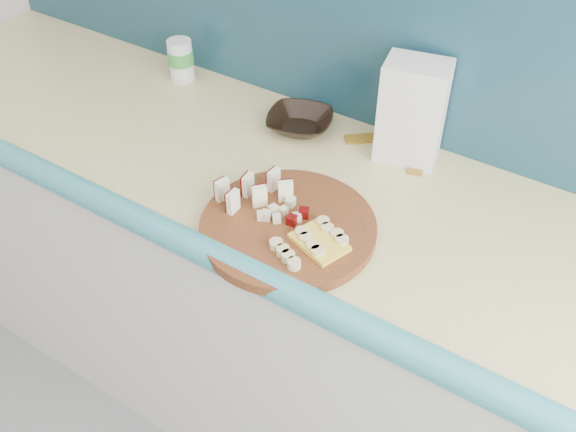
# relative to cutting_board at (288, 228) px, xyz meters

# --- Properties ---
(kitchen_counter) EXTENTS (2.20, 0.63, 0.91)m
(kitchen_counter) POSITION_rel_cutting_board_xyz_m (-0.19, 0.16, -0.46)
(kitchen_counter) COLOR silver
(kitchen_counter) RESTS_ON ground
(backsplash) EXTENTS (2.20, 0.02, 0.50)m
(backsplash) POSITION_rel_cutting_board_xyz_m (-0.19, 0.45, 0.24)
(backsplash) COLOR teal
(backsplash) RESTS_ON kitchen_counter
(cutting_board) EXTENTS (0.47, 0.47, 0.02)m
(cutting_board) POSITION_rel_cutting_board_xyz_m (0.00, 0.00, 0.00)
(cutting_board) COLOR #4E2210
(cutting_board) RESTS_ON kitchen_counter
(apple_wedges) EXTENTS (0.14, 0.14, 0.05)m
(apple_wedges) POSITION_rel_cutting_board_xyz_m (-0.10, 0.02, 0.04)
(apple_wedges) COLOR #FFF7CB
(apple_wedges) RESTS_ON cutting_board
(apple_chunks) EXTENTS (0.05, 0.06, 0.02)m
(apple_chunks) POSITION_rel_cutting_board_xyz_m (-0.02, 0.01, 0.02)
(apple_chunks) COLOR beige
(apple_chunks) RESTS_ON cutting_board
(banana_slices) EXTENTS (0.13, 0.15, 0.02)m
(banana_slices) POSITION_rel_cutting_board_xyz_m (0.07, -0.03, 0.02)
(banana_slices) COLOR #E0C788
(banana_slices) RESTS_ON cutting_board
(brown_bowl) EXTENTS (0.20, 0.20, 0.04)m
(brown_bowl) POSITION_rel_cutting_board_xyz_m (-0.18, 0.33, 0.01)
(brown_bowl) COLOR black
(brown_bowl) RESTS_ON kitchen_counter
(flour_bag) EXTENTS (0.16, 0.13, 0.24)m
(flour_bag) POSITION_rel_cutting_board_xyz_m (0.09, 0.37, 0.11)
(flour_bag) COLOR silver
(flour_bag) RESTS_ON kitchen_counter
(canister) EXTENTS (0.07, 0.07, 0.11)m
(canister) POSITION_rel_cutting_board_xyz_m (-0.58, 0.36, 0.05)
(canister) COLOR silver
(canister) RESTS_ON kitchen_counter
(sponge) EXTENTS (0.12, 0.10, 0.03)m
(sponge) POSITION_rel_cutting_board_xyz_m (0.08, -0.02, 0.00)
(sponge) COLOR #FFE943
(sponge) RESTS_ON kitchen_counter
(banana_peel) EXTENTS (0.22, 0.20, 0.01)m
(banana_peel) POSITION_rel_cutting_board_xyz_m (0.06, 0.40, -0.01)
(banana_peel) COLOR #B88823
(banana_peel) RESTS_ON kitchen_counter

